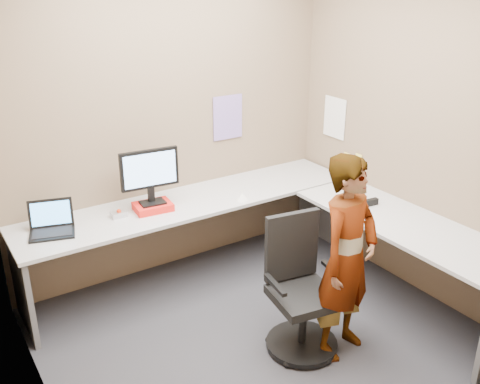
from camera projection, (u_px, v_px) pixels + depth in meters
ground at (257, 331)px, 4.04m from camera, size 3.00×3.00×0.00m
wall_back at (172, 120)px, 4.54m from camera, size 3.00×0.00×3.00m
wall_right at (413, 129)px, 4.28m from camera, size 0.00×2.70×2.70m
wall_left at (22, 214)px, 2.77m from camera, size 0.00×2.70×2.70m
desk at (275, 228)px, 4.34m from camera, size 2.98×2.58×0.73m
paper_ream at (153, 207)px, 4.32m from camera, size 0.31×0.24×0.06m
monitor at (150, 172)px, 4.22m from camera, size 0.47×0.16×0.45m
laptop at (52, 225)px, 3.94m from camera, size 0.38×0.34×0.23m
trackball_mouse at (119, 214)px, 4.20m from camera, size 0.12×0.08×0.07m
origami at (242, 196)px, 4.51m from camera, size 0.10×0.10×0.06m
stapler at (370, 202)px, 4.40m from camera, size 0.15×0.06×0.05m
flower at (361, 188)px, 4.39m from camera, size 0.07×0.07×0.22m
calendar_purple at (228, 117)px, 4.82m from camera, size 0.30×0.01×0.40m
calendar_white at (335, 118)px, 5.01m from camera, size 0.01×0.28×0.38m
sticky_note_a at (359, 158)px, 4.86m from camera, size 0.01×0.07×0.07m
sticky_note_b at (354, 170)px, 4.94m from camera, size 0.01×0.07×0.07m
sticky_note_c at (363, 176)px, 4.86m from camera, size 0.01×0.07×0.07m
sticky_note_d at (347, 157)px, 4.98m from camera, size 0.01×0.07×0.07m
office_chair at (300, 297)px, 3.76m from camera, size 0.53×0.51×0.97m
person at (347, 258)px, 3.59m from camera, size 0.60×0.47×1.46m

